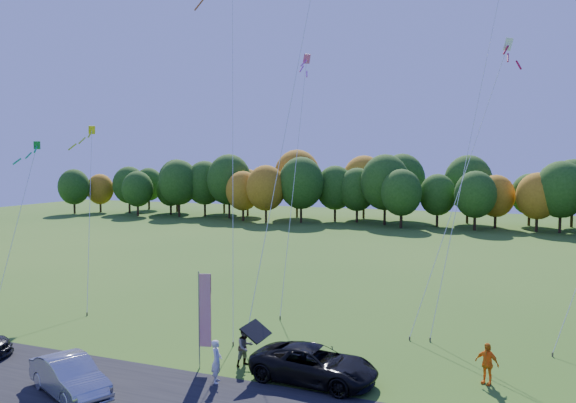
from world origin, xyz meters
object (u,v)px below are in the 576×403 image
at_px(person_east, 487,363).
at_px(black_suv, 314,364).
at_px(feather_flag, 204,309).
at_px(silver_sedan, 70,376).

bearing_deg(person_east, black_suv, -137.14).
bearing_deg(person_east, feather_flag, -143.45).
height_order(black_suv, feather_flag, feather_flag).
height_order(person_east, feather_flag, feather_flag).
distance_m(silver_sedan, feather_flag, 5.94).
height_order(black_suv, silver_sedan, same).
xyz_separation_m(black_suv, person_east, (6.69, 2.40, 0.12)).
distance_m(black_suv, person_east, 7.11).
distance_m(black_suv, feather_flag, 5.38).
bearing_deg(black_suv, feather_flag, 99.00).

